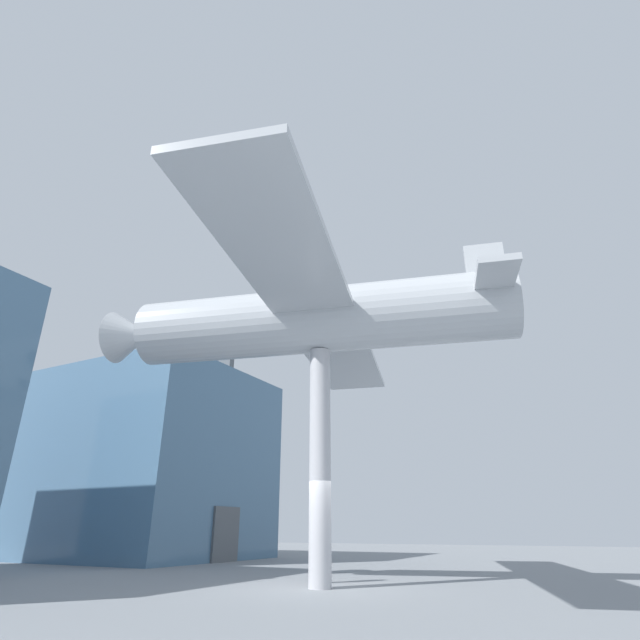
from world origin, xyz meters
The scene contains 5 objects.
ground_plane centered at (0.00, 0.00, 0.00)m, with size 80.00×80.00×0.00m, color gray.
glass_pavilion_right centered at (7.48, 14.43, 4.46)m, with size 9.09×11.46×9.50m.
support_pylon_central centered at (0.00, 0.00, 3.06)m, with size 0.58×0.58×6.13m.
suspended_airplane centered at (-0.08, 0.30, 7.12)m, with size 15.39×12.86×2.92m.
visitor_person centered at (1.25, 0.62, 1.02)m, with size 0.41×0.45×1.76m.
Camera 1 is at (-12.16, -6.36, 1.33)m, focal length 28.00 mm.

